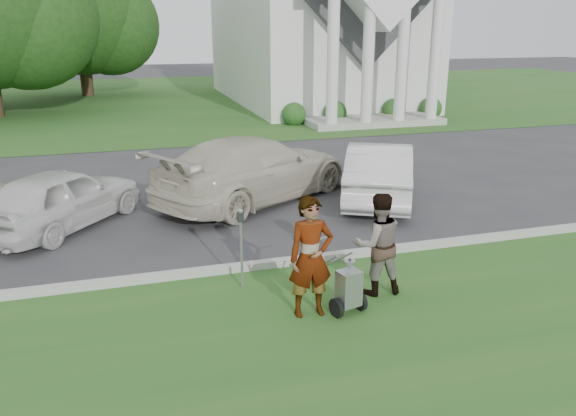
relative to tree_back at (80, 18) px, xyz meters
name	(u,v)px	position (x,y,z in m)	size (l,w,h in m)	color
ground	(257,282)	(4.01, -29.99, -4.73)	(120.00, 120.00, 0.00)	#333335
grass_strip	(312,380)	(4.01, -32.99, -4.72)	(80.00, 7.00, 0.01)	#23591E
church_lawn	(155,99)	(4.01, -2.99, -4.72)	(80.00, 30.00, 0.01)	#23591E
curb	(250,266)	(4.01, -29.44, -4.65)	(80.00, 0.18, 0.15)	#9E9E93
tree_back	(80,18)	(0.00, 0.00, 0.00)	(9.61, 7.60, 8.89)	#332316
striping_cart	(348,289)	(5.11, -31.47, -4.31)	(0.68, 1.12, 0.98)	black
person_left	(311,258)	(4.54, -31.34, -3.77)	(0.70, 0.46, 1.91)	#999999
person_right	(377,245)	(5.84, -30.94, -3.85)	(0.85, 0.66, 1.75)	#999999
parking_meter_near	(241,240)	(3.71, -30.14, -3.83)	(0.10, 0.09, 1.42)	#94979C
car_b	(61,198)	(0.53, -25.98, -4.04)	(1.63, 4.04, 1.38)	silver
car_c	(254,169)	(5.10, -25.16, -3.90)	(2.32, 5.70, 1.65)	beige
car_d	(379,171)	(8.21, -25.99, -3.98)	(1.58, 4.54, 1.49)	silver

